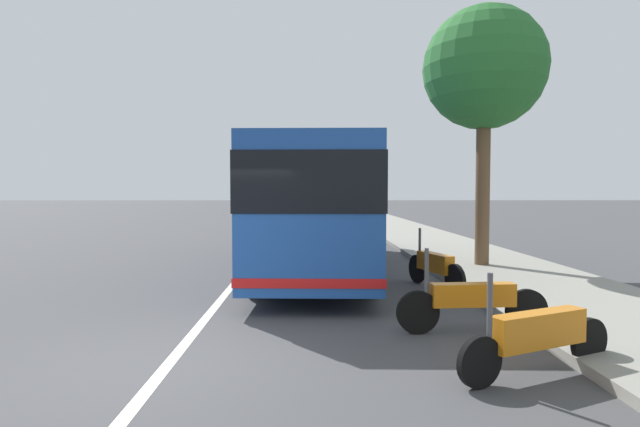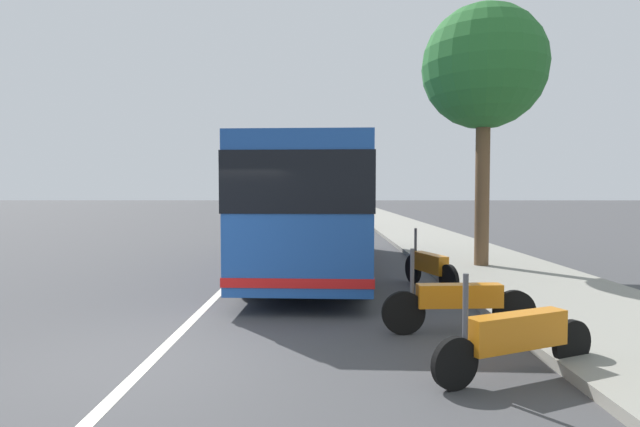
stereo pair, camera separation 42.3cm
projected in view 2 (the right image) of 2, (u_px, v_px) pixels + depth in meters
name	position (u px, v px, depth m)	size (l,w,h in m)	color
ground_plane	(149.00, 362.00, 6.16)	(220.00, 220.00, 0.00)	#424244
sidewalk_curb	(463.00, 255.00, 16.10)	(110.00, 3.60, 0.14)	gray
lane_divider_line	(257.00, 256.00, 16.15)	(110.00, 0.16, 0.01)	silver
coach_bus	(316.00, 202.00, 13.50)	(10.92, 3.02, 3.13)	#1E4C9E
motorcycle_far_end	(516.00, 337.00, 5.63)	(1.01, 2.14, 1.24)	black
motorcycle_angled	(459.00, 302.00, 7.37)	(0.31, 2.31, 1.27)	black
motorcycle_by_tree	(430.00, 267.00, 10.73)	(2.09, 0.73, 1.27)	black
car_behind_bus	(332.00, 217.00, 27.31)	(3.99, 1.98, 1.43)	black
car_side_street	(285.00, 205.00, 51.00)	(4.62, 2.03, 1.45)	navy
car_ahead_same_lane	(329.00, 206.00, 46.43)	(4.16, 2.06, 1.50)	gold
roadside_tree_mid_block	(484.00, 69.00, 13.12)	(3.24, 3.24, 7.00)	brown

